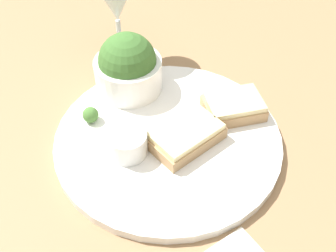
% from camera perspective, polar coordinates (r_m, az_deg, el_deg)
% --- Properties ---
extents(ground_plane, '(4.00, 4.00, 0.00)m').
position_cam_1_polar(ground_plane, '(0.59, 0.00, -2.31)').
color(ground_plane, '#93704C').
extents(dinner_plate, '(0.31, 0.31, 0.01)m').
position_cam_1_polar(dinner_plate, '(0.58, 0.00, -1.85)').
color(dinner_plate, white).
rests_on(dinner_plate, ground_plane).
extents(salad_bowl, '(0.10, 0.10, 0.09)m').
position_cam_1_polar(salad_bowl, '(0.63, -5.46, 7.93)').
color(salad_bowl, white).
rests_on(salad_bowl, dinner_plate).
extents(sauce_ramekin, '(0.05, 0.05, 0.03)m').
position_cam_1_polar(sauce_ramekin, '(0.54, -5.50, -2.22)').
color(sauce_ramekin, white).
rests_on(sauce_ramekin, dinner_plate).
extents(cheese_toast_near, '(0.11, 0.09, 0.03)m').
position_cam_1_polar(cheese_toast_near, '(0.56, 2.39, -1.29)').
color(cheese_toast_near, tan).
rests_on(cheese_toast_near, dinner_plate).
extents(cheese_toast_far, '(0.09, 0.07, 0.03)m').
position_cam_1_polar(cheese_toast_far, '(0.61, 8.87, 2.63)').
color(cheese_toast_far, tan).
rests_on(cheese_toast_far, dinner_plate).
extents(garnish, '(0.02, 0.02, 0.02)m').
position_cam_1_polar(garnish, '(0.60, -10.45, 1.50)').
color(garnish, '#477533').
rests_on(garnish, dinner_plate).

